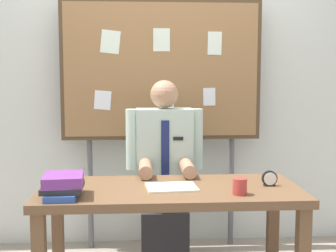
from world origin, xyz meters
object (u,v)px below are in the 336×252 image
Objects in this scene: book_stack at (63,185)px; open_notebook at (171,187)px; person at (164,182)px; bulletin_board at (161,73)px; desk at (170,204)px; coffee_mug at (240,186)px; desk_clock at (270,179)px.

open_notebook is (0.61, 0.15, -0.06)m from book_stack.
bulletin_board is (-0.00, 0.39, 0.79)m from person.
desk is 0.65m from book_stack.
desk is at bearing -90.00° from person.
book_stack reaches higher than coffee_mug.
desk is 5.48× the size of book_stack.
coffee_mug is (0.37, -0.17, 0.04)m from open_notebook.
person reaches higher than coffee_mug.
bulletin_board is 7.03× the size of book_stack.
desk is 0.45m from coffee_mug.
person is 0.60m from open_notebook.
person reaches higher than desk_clock.
desk_clock is 1.01× the size of coffee_mug.
book_stack is 3.03× the size of desk_clock.
desk is at bearing 16.17° from book_stack.
desk_clock reaches higher than desk.
desk is 0.62m from desk_clock.
open_notebook is at bearing -178.54° from desk_clock.
coffee_mug is (-0.22, -0.19, 0.00)m from desk_clock.
desk is at bearing 179.55° from desk_clock.
desk_clock is (0.60, 0.02, 0.04)m from open_notebook.
open_notebook is at bearing -68.87° from desk.
book_stack is (-0.60, -0.17, 0.16)m from desk.
person is at bearing 116.36° from coffee_mug.
bulletin_board is at bearing 121.86° from desk_clock.
bulletin_board is (-0.00, 0.97, 0.78)m from desk.
desk is 1.14× the size of person.
desk is 0.78× the size of bulletin_board.
open_notebook is 3.17× the size of coffee_mug.
book_stack is at bearing -163.83° from desk.
bulletin_board reaches higher than person.
bulletin_board is 1.31m from desk_clock.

